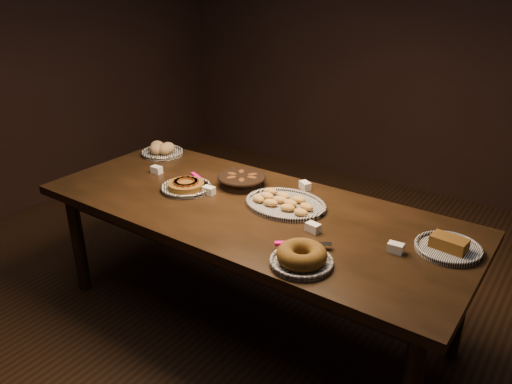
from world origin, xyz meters
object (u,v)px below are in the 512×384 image
Objects in this scene: apple_tart_plate at (186,186)px; bundt_cake_plate at (302,257)px; buffet_table at (250,218)px; madeleine_platter at (285,203)px.

apple_tart_plate is 0.90× the size of bundt_cake_plate.
madeleine_platter is (0.15, 0.11, 0.09)m from buffet_table.
buffet_table is at bearing 135.72° from bundt_cake_plate.
madeleine_platter is 0.59m from bundt_cake_plate.
buffet_table is 5.24× the size of madeleine_platter.
apple_tart_plate reaches higher than buffet_table.
apple_tart_plate is (-0.44, -0.03, 0.10)m from buffet_table.
apple_tart_plate is at bearing 175.02° from madeleine_platter.
apple_tart_plate is at bearing 150.83° from bundt_cake_plate.
buffet_table is at bearing -15.08° from apple_tart_plate.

